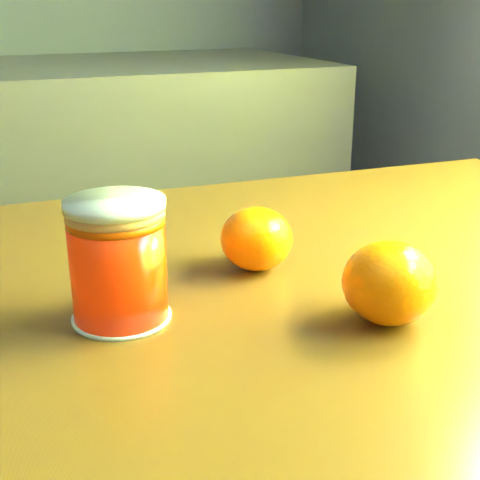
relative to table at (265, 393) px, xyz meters
name	(u,v)px	position (x,y,z in m)	size (l,w,h in m)	color
table	(265,393)	(0.00, 0.00, 0.00)	(1.08, 0.78, 0.80)	brown
juice_glass	(118,262)	(-0.13, 0.00, 0.15)	(0.08, 0.08, 0.10)	#FF2A05
orange_front	(390,283)	(0.07, -0.08, 0.14)	(0.08, 0.08, 0.07)	orange
orange_back	(256,239)	(0.02, 0.06, 0.13)	(0.07, 0.07, 0.06)	orange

